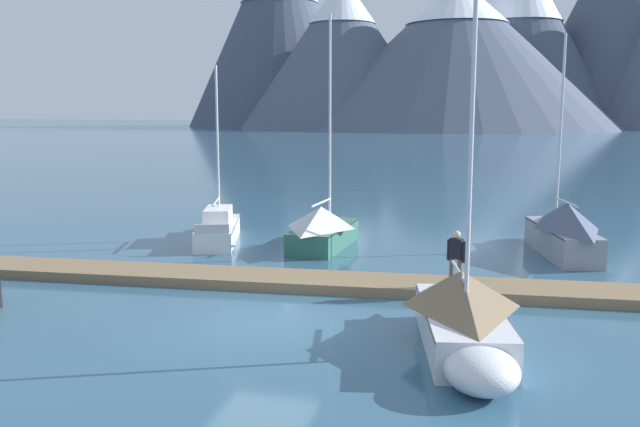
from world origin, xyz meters
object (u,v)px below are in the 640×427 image
at_px(sailboat_mid_dock_port, 325,227).
at_px(sailboat_far_berth, 562,229).
at_px(sailboat_second_berth, 219,227).
at_px(sailboat_mid_dock_starboard, 464,316).
at_px(person_on_dock, 456,255).

xyz_separation_m(sailboat_mid_dock_port, sailboat_far_berth, (9.11, 0.68, 0.19)).
bearing_deg(sailboat_second_berth, sailboat_mid_dock_starboard, -46.20).
distance_m(sailboat_mid_dock_port, sailboat_far_berth, 9.14).
bearing_deg(sailboat_mid_dock_port, sailboat_second_berth, 177.83).
height_order(sailboat_mid_dock_port, person_on_dock, sailboat_mid_dock_port).
height_order(sailboat_mid_dock_starboard, sailboat_far_berth, sailboat_mid_dock_starboard).
relative_size(sailboat_second_berth, sailboat_mid_dock_starboard, 0.81).
bearing_deg(person_on_dock, sailboat_far_berth, 62.82).
bearing_deg(sailboat_second_berth, person_on_dock, -32.62).
xyz_separation_m(sailboat_mid_dock_port, person_on_dock, (5.51, -6.33, 0.45)).
distance_m(sailboat_mid_dock_starboard, person_on_dock, 4.56).
bearing_deg(sailboat_far_berth, sailboat_second_berth, -177.90).
xyz_separation_m(sailboat_second_berth, sailboat_mid_dock_port, (4.66, -0.18, 0.25)).
height_order(sailboat_far_berth, person_on_dock, sailboat_far_berth).
height_order(sailboat_second_berth, person_on_dock, sailboat_second_berth).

